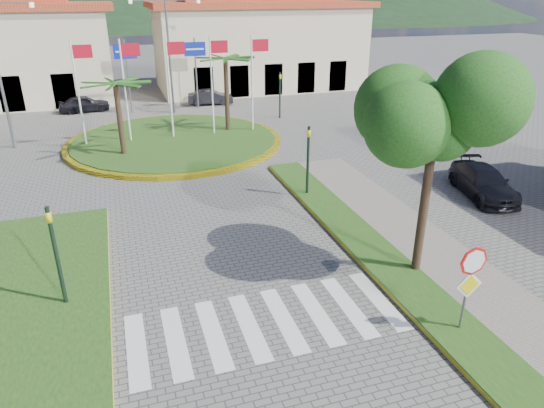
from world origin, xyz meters
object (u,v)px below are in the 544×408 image
object	(u,v)px
deciduous_tree	(437,116)
car_dark_b	(211,97)
car_side_right	(483,182)
white_van	(49,97)
stop_sign	(470,277)
roundabout_island	(175,141)
car_dark_a	(84,104)

from	to	relation	value
deciduous_tree	car_dark_b	xyz separation A→B (m)	(-1.32, 26.92, -4.59)
deciduous_tree	car_side_right	bearing A→B (deg)	35.96
deciduous_tree	white_van	xyz separation A→B (m)	(-13.58, 30.73, -4.52)
deciduous_tree	stop_sign	bearing A→B (deg)	-101.18
deciduous_tree	car_side_right	xyz separation A→B (m)	(6.50, 4.72, -4.54)
roundabout_island	car_dark_b	size ratio (longest dim) A/B	3.57
stop_sign	car_dark_b	world-z (taller)	stop_sign
deciduous_tree	car_dark_a	distance (m)	29.79
car_dark_b	white_van	bearing A→B (deg)	81.95
stop_sign	car_dark_a	distance (m)	32.11
deciduous_tree	car_dark_a	bearing A→B (deg)	111.61
roundabout_island	car_dark_a	xyz separation A→B (m)	(-5.35, 10.37, 0.45)
roundabout_island	car_side_right	world-z (taller)	roundabout_island
stop_sign	white_van	xyz separation A→B (m)	(-12.98, 33.76, -1.14)
car_dark_b	car_side_right	xyz separation A→B (m)	(7.82, -22.20, 0.05)
deciduous_tree	car_side_right	distance (m)	9.23
deciduous_tree	car_dark_a	xyz separation A→B (m)	(-10.84, 27.37, -4.56)
deciduous_tree	car_side_right	size ratio (longest dim) A/B	1.56
roundabout_island	car_dark_a	size ratio (longest dim) A/B	3.52
car_side_right	stop_sign	bearing A→B (deg)	-118.85
car_dark_b	stop_sign	bearing A→B (deg)	-169.41
stop_sign	car_dark_a	size ratio (longest dim) A/B	0.73
roundabout_island	stop_sign	bearing A→B (deg)	-76.27
roundabout_island	white_van	xyz separation A→B (m)	(-8.09, 13.73, 0.48)
roundabout_island	car_dark_b	world-z (taller)	roundabout_island
car_dark_b	roundabout_island	bearing A→B (deg)	166.38
stop_sign	deciduous_tree	distance (m)	4.59
car_dark_b	car_side_right	bearing A→B (deg)	-151.38
white_van	stop_sign	bearing A→B (deg)	-167.57
stop_sign	car_dark_b	xyz separation A→B (m)	(-0.72, 29.96, -1.21)
roundabout_island	car_dark_b	distance (m)	10.77
car_dark_b	car_side_right	distance (m)	23.54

